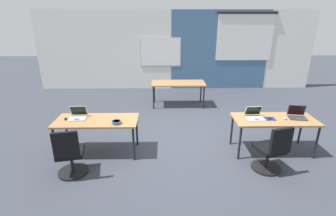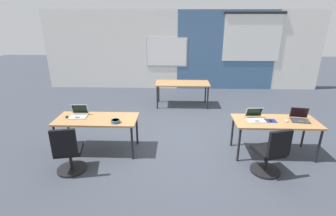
{
  "view_description": "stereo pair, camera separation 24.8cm",
  "coord_description": "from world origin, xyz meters",
  "px_view_note": "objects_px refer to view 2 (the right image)",
  "views": [
    {
      "loc": [
        -0.43,
        -5.13,
        2.66
      ],
      "look_at": [
        -0.35,
        -0.26,
        0.83
      ],
      "focal_mm": 26.91,
      "sensor_mm": 36.0,
      "label": 1
    },
    {
      "loc": [
        -0.18,
        -5.13,
        2.66
      ],
      "look_at": [
        -0.35,
        -0.26,
        0.83
      ],
      "focal_mm": 26.91,
      "sensor_mm": 36.0,
      "label": 2
    }
  ],
  "objects_px": {
    "mouse_near_left_end": "(67,117)",
    "desk_far_center": "(182,85)",
    "mouse_near_right_end": "(287,121)",
    "snack_bowl": "(116,121)",
    "mouse_near_right_inner": "(271,120)",
    "chair_near_right_inner": "(270,155)",
    "laptop_near_right_end": "(300,118)",
    "laptop_near_right_inner": "(255,117)",
    "desk_near_right": "(275,124)",
    "desk_near_left": "(97,121)",
    "laptop_near_left_end": "(79,114)",
    "chair_near_left_end": "(69,154)"
  },
  "relations": [
    {
      "from": "mouse_near_left_end",
      "to": "desk_far_center",
      "type": "bearing_deg",
      "value": 49.74
    },
    {
      "from": "mouse_near_right_end",
      "to": "snack_bowl",
      "type": "height_order",
      "value": "snack_bowl"
    },
    {
      "from": "desk_far_center",
      "to": "mouse_near_right_inner",
      "type": "bearing_deg",
      "value": -59.71
    },
    {
      "from": "desk_far_center",
      "to": "mouse_near_right_inner",
      "type": "height_order",
      "value": "mouse_near_right_inner"
    },
    {
      "from": "mouse_near_right_inner",
      "to": "chair_near_right_inner",
      "type": "bearing_deg",
      "value": -105.54
    },
    {
      "from": "laptop_near_right_end",
      "to": "laptop_near_right_inner",
      "type": "height_order",
      "value": "laptop_near_right_end"
    },
    {
      "from": "laptop_near_right_end",
      "to": "mouse_near_right_end",
      "type": "distance_m",
      "value": 0.29
    },
    {
      "from": "desk_near_right",
      "to": "mouse_near_right_end",
      "type": "bearing_deg",
      "value": -7.54
    },
    {
      "from": "desk_near_left",
      "to": "laptop_near_right_end",
      "type": "height_order",
      "value": "laptop_near_right_end"
    },
    {
      "from": "mouse_near_right_inner",
      "to": "chair_near_right_inner",
      "type": "xyz_separation_m",
      "value": [
        -0.19,
        -0.69,
        -0.36
      ]
    },
    {
      "from": "laptop_near_left_end",
      "to": "laptop_near_right_inner",
      "type": "bearing_deg",
      "value": -4.41
    },
    {
      "from": "chair_near_right_inner",
      "to": "desk_near_left",
      "type": "bearing_deg",
      "value": -28.29
    },
    {
      "from": "mouse_near_left_end",
      "to": "snack_bowl",
      "type": "relative_size",
      "value": 0.63
    },
    {
      "from": "desk_near_right",
      "to": "mouse_near_left_end",
      "type": "bearing_deg",
      "value": 179.72
    },
    {
      "from": "laptop_near_right_end",
      "to": "mouse_near_right_end",
      "type": "relative_size",
      "value": 3.37
    },
    {
      "from": "desk_near_right",
      "to": "snack_bowl",
      "type": "height_order",
      "value": "snack_bowl"
    },
    {
      "from": "snack_bowl",
      "to": "laptop_near_right_end",
      "type": "bearing_deg",
      "value": 3.97
    },
    {
      "from": "laptop_near_left_end",
      "to": "snack_bowl",
      "type": "xyz_separation_m",
      "value": [
        0.81,
        -0.29,
        -0.01
      ]
    },
    {
      "from": "laptop_near_right_inner",
      "to": "laptop_near_left_end",
      "type": "xyz_separation_m",
      "value": [
        -3.5,
        0.05,
        0.0
      ]
    },
    {
      "from": "desk_far_center",
      "to": "chair_near_left_end",
      "type": "relative_size",
      "value": 1.74
    },
    {
      "from": "desk_near_right",
      "to": "laptop_near_left_end",
      "type": "distance_m",
      "value": 3.89
    },
    {
      "from": "snack_bowl",
      "to": "laptop_near_right_inner",
      "type": "bearing_deg",
      "value": 4.99
    },
    {
      "from": "mouse_near_right_end",
      "to": "laptop_near_left_end",
      "type": "height_order",
      "value": "laptop_near_left_end"
    },
    {
      "from": "mouse_near_right_end",
      "to": "mouse_near_right_inner",
      "type": "bearing_deg",
      "value": 177.15
    },
    {
      "from": "laptop_near_right_end",
      "to": "chair_near_right_inner",
      "type": "distance_m",
      "value": 1.14
    },
    {
      "from": "desk_far_center",
      "to": "chair_near_right_inner",
      "type": "bearing_deg",
      "value": -67.52
    },
    {
      "from": "desk_near_left",
      "to": "snack_bowl",
      "type": "height_order",
      "value": "snack_bowl"
    },
    {
      "from": "chair_near_right_inner",
      "to": "snack_bowl",
      "type": "height_order",
      "value": "chair_near_right_inner"
    },
    {
      "from": "chair_near_right_inner",
      "to": "chair_near_left_end",
      "type": "distance_m",
      "value": 3.49
    },
    {
      "from": "chair_near_left_end",
      "to": "snack_bowl",
      "type": "height_order",
      "value": "chair_near_left_end"
    },
    {
      "from": "desk_near_left",
      "to": "desk_near_right",
      "type": "xyz_separation_m",
      "value": [
        3.5,
        0.0,
        0.0
      ]
    },
    {
      "from": "desk_far_center",
      "to": "chair_near_right_inner",
      "type": "height_order",
      "value": "chair_near_right_inner"
    },
    {
      "from": "desk_near_left",
      "to": "laptop_near_left_end",
      "type": "height_order",
      "value": "laptop_near_left_end"
    },
    {
      "from": "desk_near_right",
      "to": "chair_near_right_inner",
      "type": "relative_size",
      "value": 1.74
    },
    {
      "from": "mouse_near_right_inner",
      "to": "snack_bowl",
      "type": "height_order",
      "value": "snack_bowl"
    },
    {
      "from": "mouse_near_right_end",
      "to": "mouse_near_left_end",
      "type": "relative_size",
      "value": 0.99
    },
    {
      "from": "chair_near_right_inner",
      "to": "chair_near_left_end",
      "type": "bearing_deg",
      "value": -14.66
    },
    {
      "from": "desk_near_left",
      "to": "desk_far_center",
      "type": "xyz_separation_m",
      "value": [
        1.75,
        2.8,
        0.0
      ]
    },
    {
      "from": "laptop_near_right_inner",
      "to": "mouse_near_right_inner",
      "type": "relative_size",
      "value": 3.23
    },
    {
      "from": "desk_far_center",
      "to": "desk_near_left",
      "type": "bearing_deg",
      "value": -122.01
    },
    {
      "from": "desk_near_left",
      "to": "laptop_near_right_inner",
      "type": "relative_size",
      "value": 4.58
    },
    {
      "from": "laptop_near_right_end",
      "to": "laptop_near_left_end",
      "type": "distance_m",
      "value": 4.35
    },
    {
      "from": "desk_near_right",
      "to": "desk_far_center",
      "type": "relative_size",
      "value": 1.0
    },
    {
      "from": "laptop_near_left_end",
      "to": "snack_bowl",
      "type": "relative_size",
      "value": 1.96
    },
    {
      "from": "desk_near_left",
      "to": "mouse_near_left_end",
      "type": "height_order",
      "value": "mouse_near_left_end"
    },
    {
      "from": "desk_near_left",
      "to": "mouse_near_right_inner",
      "type": "distance_m",
      "value": 3.39
    },
    {
      "from": "chair_near_left_end",
      "to": "laptop_near_right_end",
      "type": "bearing_deg",
      "value": 179.81
    },
    {
      "from": "mouse_near_right_end",
      "to": "laptop_near_left_end",
      "type": "bearing_deg",
      "value": 178.38
    },
    {
      "from": "laptop_near_left_end",
      "to": "chair_near_left_end",
      "type": "xyz_separation_m",
      "value": [
        0.09,
        -0.87,
        -0.39
      ]
    },
    {
      "from": "mouse_near_right_end",
      "to": "laptop_near_right_inner",
      "type": "height_order",
      "value": "laptop_near_right_inner"
    }
  ]
}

